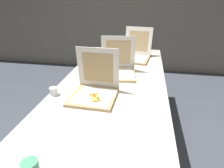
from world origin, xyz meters
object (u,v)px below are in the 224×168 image
object	(u,v)px
cup_white_far	(99,65)
cup_white_mid	(85,72)
pizza_box_middle	(117,69)
napkin_pile	(133,157)
pizza_box_back	(135,55)
table	(113,85)
cup_white_near_left	(54,91)
pizza_box_front	(94,90)

from	to	relation	value
cup_white_far	cup_white_mid	bearing A→B (deg)	-107.29
pizza_box_middle	napkin_pile	size ratio (longest dim) A/B	2.45
pizza_box_back	cup_white_mid	size ratio (longest dim) A/B	7.62
table	cup_white_mid	bearing A→B (deg)	162.54
cup_white_far	cup_white_near_left	world-z (taller)	same
pizza_box_front	pizza_box_back	world-z (taller)	pizza_box_front
cup_white_mid	table	bearing A→B (deg)	-17.46
cup_white_mid	pizza_box_middle	bearing A→B (deg)	16.71
pizza_box_front	cup_white_far	bearing A→B (deg)	102.36
cup_white_far	cup_white_near_left	xyz separation A→B (m)	(-0.21, -0.69, 0.00)
pizza_box_middle	pizza_box_front	bearing A→B (deg)	-109.49
cup_white_far	cup_white_mid	distance (m)	0.27
pizza_box_front	cup_white_far	size ratio (longest dim) A/B	5.72
pizza_box_back	napkin_pile	bearing A→B (deg)	-78.24
pizza_box_middle	cup_white_far	bearing A→B (deg)	138.60
table	pizza_box_middle	world-z (taller)	pizza_box_middle
pizza_box_middle	napkin_pile	bearing A→B (deg)	-84.14
pizza_box_front	pizza_box_middle	world-z (taller)	pizza_box_front
pizza_box_middle	cup_white_mid	xyz separation A→B (m)	(-0.31, -0.09, -0.02)
table	pizza_box_back	size ratio (longest dim) A/B	4.86
cup_white_far	napkin_pile	bearing A→B (deg)	-69.01
table	pizza_box_front	size ratio (longest dim) A/B	6.48
pizza_box_middle	napkin_pile	distance (m)	1.12
table	cup_white_far	distance (m)	0.42
cup_white_mid	napkin_pile	size ratio (longest dim) A/B	0.40
pizza_box_middle	pizza_box_back	distance (m)	0.56
cup_white_mid	napkin_pile	xyz separation A→B (m)	(0.56, -0.99, -0.03)
cup_white_near_left	cup_white_mid	size ratio (longest dim) A/B	1.00
pizza_box_back	cup_white_far	distance (m)	0.54
pizza_box_front	pizza_box_back	xyz separation A→B (m)	(0.25, 1.04, -0.00)
pizza_box_front	cup_white_far	world-z (taller)	pizza_box_front
pizza_box_back	cup_white_mid	xyz separation A→B (m)	(-0.45, -0.64, -0.02)
table	napkin_pile	bearing A→B (deg)	-74.09
pizza_box_middle	cup_white_near_left	bearing A→B (deg)	-136.73
napkin_pile	pizza_box_back	bearing A→B (deg)	93.71
pizza_box_back	napkin_pile	distance (m)	1.64
napkin_pile	cup_white_mid	bearing A→B (deg)	119.32
cup_white_mid	napkin_pile	world-z (taller)	cup_white_mid
pizza_box_front	cup_white_near_left	size ratio (longest dim) A/B	5.72
table	pizza_box_front	bearing A→B (deg)	-108.13
cup_white_far	pizza_box_middle	bearing A→B (deg)	-34.54
table	cup_white_near_left	xyz separation A→B (m)	(-0.43, -0.34, 0.07)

